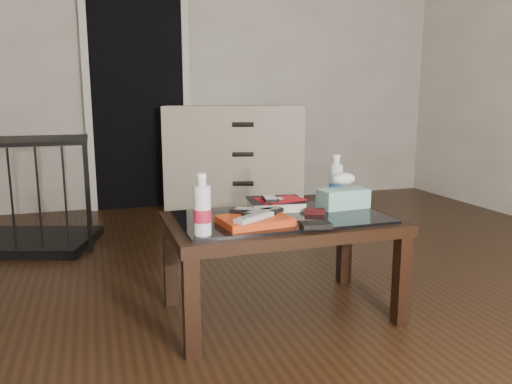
# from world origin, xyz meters

# --- Properties ---
(ground) EXTENTS (5.00, 5.00, 0.00)m
(ground) POSITION_xyz_m (0.00, 0.00, 0.00)
(ground) COLOR black
(ground) RESTS_ON ground
(doorway) EXTENTS (0.90, 0.08, 2.07)m
(doorway) POSITION_xyz_m (-0.40, 2.47, 1.02)
(doorway) COLOR black
(doorway) RESTS_ON ground
(coffee_table) EXTENTS (1.00, 0.60, 0.46)m
(coffee_table) POSITION_xyz_m (-0.02, -0.03, 0.40)
(coffee_table) COLOR black
(coffee_table) RESTS_ON ground
(dresser) EXTENTS (1.30, 0.85, 0.90)m
(dresser) POSITION_xyz_m (0.40, 2.23, 0.45)
(dresser) COLOR beige
(dresser) RESTS_ON ground
(pet_crate) EXTENTS (1.04, 0.85, 0.71)m
(pet_crate) POSITION_xyz_m (-1.28, 1.48, 0.23)
(pet_crate) COLOR black
(pet_crate) RESTS_ON ground
(magazines) EXTENTS (0.30, 0.24, 0.03)m
(magazines) POSITION_xyz_m (-0.18, -0.14, 0.48)
(magazines) COLOR #C13712
(magazines) RESTS_ON coffee_table
(remote_silver) EXTENTS (0.20, 0.15, 0.02)m
(remote_silver) POSITION_xyz_m (-0.20, -0.18, 0.50)
(remote_silver) COLOR #ADADB2
(remote_silver) RESTS_ON magazines
(remote_black_front) EXTENTS (0.20, 0.13, 0.02)m
(remote_black_front) POSITION_xyz_m (-0.13, -0.11, 0.50)
(remote_black_front) COLOR black
(remote_black_front) RESTS_ON magazines
(remote_black_back) EXTENTS (0.20, 0.13, 0.02)m
(remote_black_back) POSITION_xyz_m (-0.16, -0.07, 0.50)
(remote_black_back) COLOR black
(remote_black_back) RESTS_ON magazines
(textbook) EXTENTS (0.27, 0.23, 0.05)m
(textbook) POSITION_xyz_m (0.00, 0.10, 0.48)
(textbook) COLOR black
(textbook) RESTS_ON coffee_table
(dvd_mailers) EXTENTS (0.20, 0.14, 0.01)m
(dvd_mailers) POSITION_xyz_m (0.00, 0.09, 0.51)
(dvd_mailers) COLOR #B20B18
(dvd_mailers) RESTS_ON textbook
(ipod) EXTENTS (0.08, 0.11, 0.02)m
(ipod) POSITION_xyz_m (-0.04, 0.06, 0.52)
(ipod) COLOR black
(ipod) RESTS_ON dvd_mailers
(flip_phone) EXTENTS (0.10, 0.08, 0.02)m
(flip_phone) POSITION_xyz_m (0.13, -0.05, 0.47)
(flip_phone) COLOR black
(flip_phone) RESTS_ON coffee_table
(wallet) EXTENTS (0.13, 0.09, 0.02)m
(wallet) POSITION_xyz_m (0.04, -0.27, 0.47)
(wallet) COLOR black
(wallet) RESTS_ON coffee_table
(water_bottle_left) EXTENTS (0.07, 0.07, 0.24)m
(water_bottle_left) POSITION_xyz_m (-0.42, -0.23, 0.58)
(water_bottle_left) COLOR white
(water_bottle_left) RESTS_ON coffee_table
(water_bottle_right) EXTENTS (0.07, 0.07, 0.24)m
(water_bottle_right) POSITION_xyz_m (0.34, 0.15, 0.58)
(water_bottle_right) COLOR silver
(water_bottle_right) RESTS_ON coffee_table
(tissue_box) EXTENTS (0.24, 0.14, 0.09)m
(tissue_box) POSITION_xyz_m (0.31, 0.02, 0.51)
(tissue_box) COLOR teal
(tissue_box) RESTS_ON coffee_table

